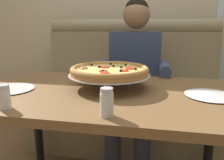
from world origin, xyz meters
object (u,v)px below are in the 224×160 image
object	(u,v)px
diner_main	(134,72)
pizza	(109,71)
dining_table	(107,106)
shaker_pepper_flakes	(4,99)
booth_bench	(127,99)
plate_near_right	(211,94)
shaker_oregano	(107,104)
plate_near_left	(10,88)

from	to	relation	value
diner_main	pizza	world-z (taller)	diner_main
dining_table	shaker_pepper_flakes	xyz separation A→B (m)	(-0.36, -0.34, 0.13)
booth_bench	dining_table	size ratio (longest dim) A/B	1.19
booth_bench	plate_near_right	world-z (taller)	booth_bench
dining_table	shaker_oregano	xyz separation A→B (m)	(0.08, -0.34, 0.13)
booth_bench	dining_table	xyz separation A→B (m)	(0.00, -0.88, 0.24)
dining_table	plate_near_left	xyz separation A→B (m)	(-0.52, -0.08, 0.09)
booth_bench	plate_near_right	bearing A→B (deg)	-59.20
pizza	shaker_pepper_flakes	distance (m)	0.54
plate_near_left	booth_bench	bearing A→B (deg)	61.58
shaker_pepper_flakes	plate_near_left	size ratio (longest dim) A/B	0.40
diner_main	dining_table	bearing A→B (deg)	-97.64
diner_main	shaker_pepper_flakes	size ratio (longest dim) A/B	12.53
shaker_oregano	plate_near_left	xyz separation A→B (m)	(-0.59, 0.26, -0.04)
plate_near_right	dining_table	bearing A→B (deg)	-178.74
shaker_oregano	plate_near_left	size ratio (longest dim) A/B	0.43
pizza	plate_near_right	xyz separation A→B (m)	(0.52, -0.06, -0.08)
booth_bench	dining_table	distance (m)	0.92
diner_main	pizza	size ratio (longest dim) A/B	2.83
plate_near_left	pizza	bearing A→B (deg)	15.87
dining_table	plate_near_right	world-z (taller)	plate_near_right
booth_bench	dining_table	bearing A→B (deg)	-90.00
shaker_pepper_flakes	dining_table	bearing A→B (deg)	43.43
pizza	booth_bench	bearing A→B (deg)	89.83
pizza	shaker_oregano	bearing A→B (deg)	-79.23
shaker_oregano	shaker_pepper_flakes	bearing A→B (deg)	-179.81
dining_table	shaker_pepper_flakes	distance (m)	0.51
dining_table	shaker_oregano	size ratio (longest dim) A/B	12.40
diner_main	shaker_pepper_flakes	bearing A→B (deg)	-114.74
dining_table	shaker_pepper_flakes	size ratio (longest dim) A/B	13.57
shaker_pepper_flakes	shaker_oregano	bearing A→B (deg)	0.19
shaker_oregano	booth_bench	bearing A→B (deg)	93.52
shaker_oregano	diner_main	bearing A→B (deg)	89.54
booth_bench	shaker_oregano	size ratio (longest dim) A/B	14.70
shaker_pepper_flakes	shaker_oregano	size ratio (longest dim) A/B	0.91
pizza	plate_near_right	distance (m)	0.53
dining_table	plate_near_right	distance (m)	0.53
dining_table	plate_near_left	distance (m)	0.53
booth_bench	plate_near_left	xyz separation A→B (m)	(-0.52, -0.96, 0.34)
shaker_oregano	plate_near_right	size ratio (longest dim) A/B	0.44
pizza	plate_near_left	distance (m)	0.54
shaker_oregano	plate_near_right	bearing A→B (deg)	38.06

